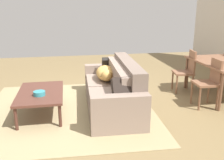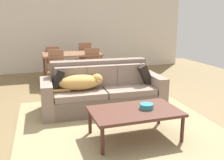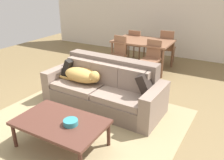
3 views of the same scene
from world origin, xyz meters
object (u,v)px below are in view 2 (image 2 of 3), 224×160
at_px(dog_on_left_cushion, 81,82).
at_px(bowl_on_coffee_table, 147,106).
at_px(dining_chair_far_left, 53,60).
at_px(dining_chair_far_right, 84,57).
at_px(coffee_table, 135,113).
at_px(dining_chair_near_left, 56,68).
at_px(dining_table, 71,55).
at_px(couch, 102,91).
at_px(dining_chair_near_right, 93,65).
at_px(throw_pillow_by_left_arm, 57,79).
at_px(throw_pillow_by_right_arm, 142,74).

xyz_separation_m(dog_on_left_cushion, bowl_on_coffee_table, (0.67, -1.21, -0.11)).
relative_size(dining_chair_far_left, dining_chair_far_right, 0.93).
xyz_separation_m(dining_chair_far_left, dining_chair_far_right, (0.90, 0.06, 0.02)).
bearing_deg(bowl_on_coffee_table, coffee_table, -179.22).
bearing_deg(dining_chair_far_right, dining_chair_near_left, 46.47).
relative_size(bowl_on_coffee_table, dining_chair_near_left, 0.21).
xyz_separation_m(coffee_table, dining_chair_near_left, (-0.72, 3.02, 0.12)).
height_order(bowl_on_coffee_table, dining_chair_far_right, dining_chair_far_right).
bearing_deg(dining_chair_near_left, dog_on_left_cushion, -74.75).
bearing_deg(dining_chair_far_left, dining_chair_far_right, -173.48).
height_order(bowl_on_coffee_table, dining_table, dining_table).
height_order(couch, coffee_table, couch).
xyz_separation_m(bowl_on_coffee_table, dining_table, (-0.44, 3.58, 0.24)).
height_order(dog_on_left_cushion, dining_chair_near_right, dining_chair_near_right).
relative_size(couch, throw_pillow_by_left_arm, 5.72).
bearing_deg(dog_on_left_cushion, throw_pillow_by_left_arm, 158.67).
relative_size(throw_pillow_by_right_arm, dining_chair_far_right, 0.41).
xyz_separation_m(coffee_table, dining_chair_far_right, (0.20, 4.17, 0.15)).
height_order(dog_on_left_cushion, dining_chair_near_left, dining_chair_near_left).
xyz_separation_m(couch, throw_pillow_by_right_arm, (0.80, 0.01, 0.27)).
xyz_separation_m(coffee_table, dining_chair_near_right, (0.17, 3.04, 0.13)).
distance_m(couch, dining_table, 2.30).
height_order(dog_on_left_cushion, dining_table, dining_table).
bearing_deg(dining_chair_far_left, coffee_table, 102.21).
bearing_deg(coffee_table, throw_pillow_by_left_arm, 122.58).
bearing_deg(dining_chair_near_left, dining_chair_far_right, 59.51).
bearing_deg(bowl_on_coffee_table, dog_on_left_cushion, 118.93).
distance_m(throw_pillow_by_left_arm, dining_chair_near_left, 1.65).
bearing_deg(dining_table, coffee_table, -85.78).
distance_m(couch, dining_chair_far_right, 2.88).
bearing_deg(dining_chair_near_left, bowl_on_coffee_table, -65.36).
relative_size(dog_on_left_cushion, dining_chair_near_left, 0.99).
bearing_deg(dining_chair_near_right, throw_pillow_by_right_arm, -69.23).
distance_m(bowl_on_coffee_table, dining_chair_near_left, 3.15).
xyz_separation_m(couch, coffee_table, (0.09, -1.31, 0.04)).
bearing_deg(coffee_table, dining_chair_near_right, 86.73).
bearing_deg(dining_chair_near_left, throw_pillow_by_right_arm, -41.81).
height_order(dog_on_left_cushion, coffee_table, dog_on_left_cushion).
height_order(throw_pillow_by_left_arm, throw_pillow_by_right_arm, throw_pillow_by_right_arm).
bearing_deg(dining_chair_far_right, dog_on_left_cushion, 71.94).
height_order(dining_chair_near_left, dining_chair_far_left, dining_chair_near_left).
bearing_deg(throw_pillow_by_left_arm, dining_chair_far_left, 86.05).
height_order(dog_on_left_cushion, bowl_on_coffee_table, dog_on_left_cushion).
relative_size(dining_chair_near_left, dining_chair_far_right, 0.95).
bearing_deg(dining_chair_near_right, couch, -95.36).
bearing_deg(couch, dining_chair_far_right, 86.67).
distance_m(throw_pillow_by_left_arm, coffee_table, 1.66).
relative_size(throw_pillow_by_right_arm, bowl_on_coffee_table, 2.06).
bearing_deg(dining_chair_near_left, dining_chair_far_left, 97.02).
xyz_separation_m(couch, dining_table, (-0.18, 2.27, 0.35)).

